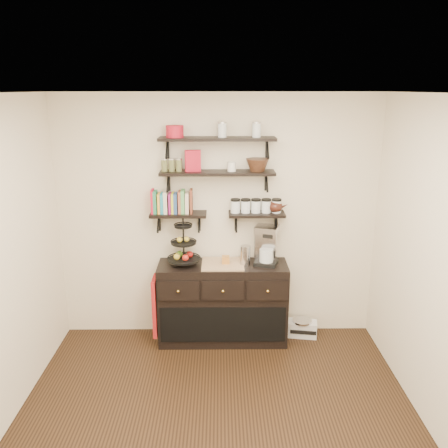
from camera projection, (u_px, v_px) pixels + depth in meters
floor at (217, 433)px, 3.91m from camera, size 3.50×3.50×0.00m
ceiling at (216, 93)px, 3.16m from camera, size 3.50×3.50×0.02m
back_wall at (218, 219)px, 5.21m from camera, size 3.50×0.02×2.70m
shelf_top at (217, 139)px, 4.84m from camera, size 1.20×0.27×0.23m
shelf_mid at (217, 173)px, 4.94m from camera, size 1.20×0.27×0.23m
shelf_low_left at (178, 215)px, 5.08m from camera, size 0.60×0.25×0.23m
shelf_low_right at (257, 214)px, 5.08m from camera, size 0.60×0.25×0.23m
cookbooks at (173, 202)px, 5.04m from camera, size 0.43×0.15×0.26m
glass_canisters at (256, 207)px, 5.06m from camera, size 0.54×0.10×0.13m
sideboard at (223, 302)px, 5.24m from camera, size 1.40×0.50×0.92m
fruit_stand at (184, 249)px, 5.06m from camera, size 0.35×0.35×0.51m
candle at (226, 260)px, 5.10m from camera, size 0.08×0.08×0.08m
coffee_maker at (266, 246)px, 5.09m from camera, size 0.29×0.29×0.43m
thermal_carafe at (245, 256)px, 5.07m from camera, size 0.11×0.11×0.22m
apron at (156, 306)px, 5.13m from camera, size 0.04×0.28×0.65m
radio at (302, 328)px, 5.41m from camera, size 0.36×0.26×0.20m
recipe_box at (193, 161)px, 4.90m from camera, size 0.17×0.09×0.22m
walnut_bowl at (257, 165)px, 4.92m from camera, size 0.24×0.24×0.13m
ramekins at (232, 167)px, 4.92m from camera, size 0.09×0.09×0.10m
teapot at (276, 206)px, 5.06m from camera, size 0.22×0.18×0.15m
red_pot at (175, 131)px, 4.82m from camera, size 0.18×0.18×0.12m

